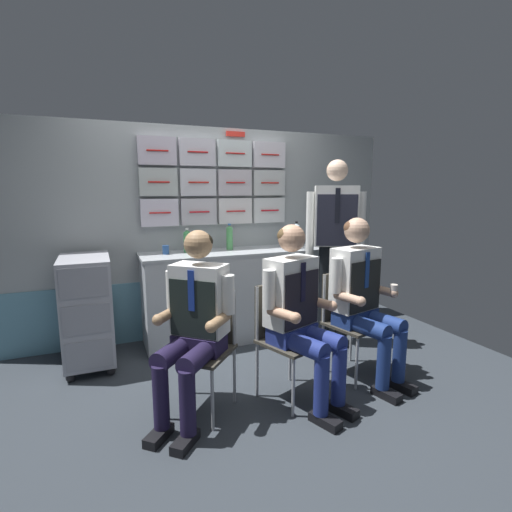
{
  "coord_description": "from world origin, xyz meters",
  "views": [
    {
      "loc": [
        -1.05,
        -2.58,
        1.53
      ],
      "look_at": [
        0.13,
        0.3,
        0.99
      ],
      "focal_mm": 27.22,
      "sensor_mm": 36.0,
      "label": 1
    }
  ],
  "objects_px": {
    "folding_chair_right": "(283,327)",
    "service_trolley": "(87,309)",
    "crew_member_standing": "(335,234)",
    "coffee_cup_spare": "(290,242)",
    "folding_chair_left": "(206,335)",
    "crew_member_left": "(194,318)",
    "crew_member_right": "(299,307)",
    "folding_chair_by_counter": "(346,312)",
    "water_bottle_clear": "(296,236)",
    "crew_member_by_counter": "(362,291)"
  },
  "relations": [
    {
      "from": "water_bottle_clear",
      "to": "crew_member_standing",
      "type": "bearing_deg",
      "value": -61.58
    },
    {
      "from": "crew_member_by_counter",
      "to": "coffee_cup_spare",
      "type": "relative_size",
      "value": 15.16
    },
    {
      "from": "folding_chair_by_counter",
      "to": "crew_member_standing",
      "type": "height_order",
      "value": "crew_member_standing"
    },
    {
      "from": "crew_member_standing",
      "to": "coffee_cup_spare",
      "type": "bearing_deg",
      "value": 106.6
    },
    {
      "from": "water_bottle_clear",
      "to": "crew_member_right",
      "type": "bearing_deg",
      "value": -117.14
    },
    {
      "from": "crew_member_right",
      "to": "coffee_cup_spare",
      "type": "height_order",
      "value": "crew_member_right"
    },
    {
      "from": "folding_chair_by_counter",
      "to": "crew_member_by_counter",
      "type": "relative_size",
      "value": 0.64
    },
    {
      "from": "crew_member_left",
      "to": "folding_chair_by_counter",
      "type": "bearing_deg",
      "value": 8.12
    },
    {
      "from": "folding_chair_right",
      "to": "folding_chair_by_counter",
      "type": "height_order",
      "value": "same"
    },
    {
      "from": "folding_chair_left",
      "to": "folding_chair_right",
      "type": "bearing_deg",
      "value": -6.05
    },
    {
      "from": "folding_chair_right",
      "to": "crew_member_standing",
      "type": "bearing_deg",
      "value": 37.55
    },
    {
      "from": "service_trolley",
      "to": "crew_member_standing",
      "type": "distance_m",
      "value": 2.35
    },
    {
      "from": "crew_member_by_counter",
      "to": "crew_member_standing",
      "type": "distance_m",
      "value": 0.83
    },
    {
      "from": "folding_chair_left",
      "to": "crew_member_left",
      "type": "bearing_deg",
      "value": -131.89
    },
    {
      "from": "service_trolley",
      "to": "folding_chair_right",
      "type": "relative_size",
      "value": 1.15
    },
    {
      "from": "folding_chair_left",
      "to": "coffee_cup_spare",
      "type": "height_order",
      "value": "coffee_cup_spare"
    },
    {
      "from": "service_trolley",
      "to": "crew_member_right",
      "type": "distance_m",
      "value": 1.86
    },
    {
      "from": "crew_member_standing",
      "to": "coffee_cup_spare",
      "type": "distance_m",
      "value": 0.64
    },
    {
      "from": "crew_member_standing",
      "to": "crew_member_right",
      "type": "bearing_deg",
      "value": -135.16
    },
    {
      "from": "folding_chair_left",
      "to": "crew_member_by_counter",
      "type": "bearing_deg",
      "value": -3.65
    },
    {
      "from": "folding_chair_right",
      "to": "crew_member_left",
      "type": "bearing_deg",
      "value": -175.07
    },
    {
      "from": "folding_chair_by_counter",
      "to": "water_bottle_clear",
      "type": "xyz_separation_m",
      "value": [
        0.03,
        0.95,
        0.53
      ]
    },
    {
      "from": "crew_member_by_counter",
      "to": "crew_member_standing",
      "type": "bearing_deg",
      "value": 74.07
    },
    {
      "from": "service_trolley",
      "to": "coffee_cup_spare",
      "type": "relative_size",
      "value": 11.18
    },
    {
      "from": "service_trolley",
      "to": "coffee_cup_spare",
      "type": "bearing_deg",
      "value": 6.15
    },
    {
      "from": "folding_chair_right",
      "to": "folding_chair_by_counter",
      "type": "bearing_deg",
      "value": 11.37
    },
    {
      "from": "service_trolley",
      "to": "water_bottle_clear",
      "type": "bearing_deg",
      "value": 0.61
    },
    {
      "from": "crew_member_by_counter",
      "to": "crew_member_right",
      "type": "bearing_deg",
      "value": -168.66
    },
    {
      "from": "folding_chair_right",
      "to": "crew_member_right",
      "type": "distance_m",
      "value": 0.25
    },
    {
      "from": "service_trolley",
      "to": "water_bottle_clear",
      "type": "relative_size",
      "value": 3.36
    },
    {
      "from": "folding_chair_right",
      "to": "water_bottle_clear",
      "type": "distance_m",
      "value": 1.39
    },
    {
      "from": "water_bottle_clear",
      "to": "service_trolley",
      "type": "bearing_deg",
      "value": -179.39
    },
    {
      "from": "folding_chair_left",
      "to": "crew_member_by_counter",
      "type": "height_order",
      "value": "crew_member_by_counter"
    },
    {
      "from": "folding_chair_left",
      "to": "crew_member_standing",
      "type": "relative_size",
      "value": 0.47
    },
    {
      "from": "crew_member_standing",
      "to": "service_trolley",
      "type": "bearing_deg",
      "value": 170.64
    },
    {
      "from": "coffee_cup_spare",
      "to": "crew_member_right",
      "type": "bearing_deg",
      "value": -114.94
    },
    {
      "from": "crew_member_by_counter",
      "to": "water_bottle_clear",
      "type": "xyz_separation_m",
      "value": [
        -0.01,
        1.1,
        0.32
      ]
    },
    {
      "from": "crew_member_by_counter",
      "to": "service_trolley",
      "type": "bearing_deg",
      "value": 152.16
    },
    {
      "from": "crew_member_right",
      "to": "service_trolley",
      "type": "bearing_deg",
      "value": 139.3
    },
    {
      "from": "folding_chair_left",
      "to": "folding_chair_right",
      "type": "relative_size",
      "value": 1.0
    },
    {
      "from": "folding_chair_by_counter",
      "to": "crew_member_left",
      "type": "bearing_deg",
      "value": -171.88
    },
    {
      "from": "folding_chair_right",
      "to": "crew_member_by_counter",
      "type": "height_order",
      "value": "crew_member_by_counter"
    },
    {
      "from": "folding_chair_right",
      "to": "crew_member_standing",
      "type": "distance_m",
      "value": 1.27
    },
    {
      "from": "folding_chair_left",
      "to": "service_trolley",
      "type": "bearing_deg",
      "value": 127.97
    },
    {
      "from": "folding_chair_right",
      "to": "service_trolley",
      "type": "bearing_deg",
      "value": 141.89
    },
    {
      "from": "crew_member_left",
      "to": "water_bottle_clear",
      "type": "bearing_deg",
      "value": 39.92
    },
    {
      "from": "folding_chair_left",
      "to": "crew_member_by_counter",
      "type": "distance_m",
      "value": 1.28
    },
    {
      "from": "folding_chair_left",
      "to": "crew_member_right",
      "type": "distance_m",
      "value": 0.69
    },
    {
      "from": "crew_member_left",
      "to": "coffee_cup_spare",
      "type": "distance_m",
      "value": 1.95
    },
    {
      "from": "water_bottle_clear",
      "to": "coffee_cup_spare",
      "type": "relative_size",
      "value": 3.33
    }
  ]
}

